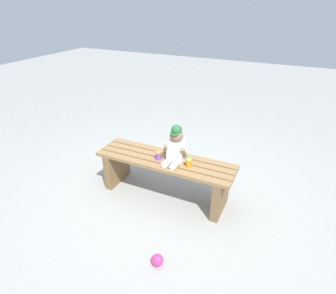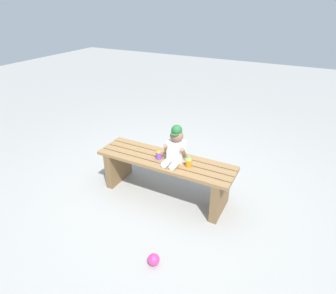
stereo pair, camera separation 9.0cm
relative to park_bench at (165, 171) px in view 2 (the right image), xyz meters
name	(u,v)px [view 2 (the right image)]	position (x,y,z in m)	size (l,w,h in m)	color
ground_plane	(165,194)	(0.00, 0.00, -0.31)	(16.00, 16.00, 0.00)	#999993
park_bench	(165,171)	(0.00, 0.00, 0.00)	(1.51, 0.42, 0.46)	olive
child_figure	(176,146)	(0.12, 0.01, 0.33)	(0.23, 0.27, 0.40)	white
sippy_cup_left	(159,154)	(-0.06, -0.03, 0.21)	(0.06, 0.06, 0.12)	#8C4CCC
sippy_cup_right	(189,162)	(0.28, -0.03, 0.21)	(0.06, 0.06, 0.12)	orange
toy_ball	(154,260)	(0.36, -0.90, -0.26)	(0.10, 0.10, 0.10)	#E5337F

